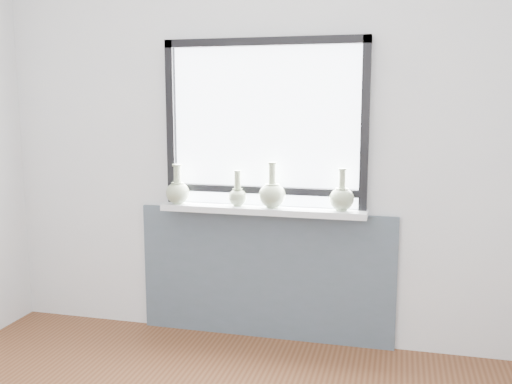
% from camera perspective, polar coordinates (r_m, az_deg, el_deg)
% --- Properties ---
extents(back_wall, '(3.60, 0.02, 2.60)m').
position_cam_1_polar(back_wall, '(3.66, 1.01, 4.95)').
color(back_wall, silver).
rests_on(back_wall, ground).
extents(apron_panel, '(1.70, 0.03, 0.86)m').
position_cam_1_polar(apron_panel, '(3.80, 0.86, -8.29)').
color(apron_panel, '#495566').
rests_on(apron_panel, ground).
extents(windowsill, '(1.32, 0.18, 0.04)m').
position_cam_1_polar(windowsill, '(3.62, 0.62, -1.80)').
color(windowsill, white).
rests_on(windowsill, apron_panel).
extents(window, '(1.30, 0.06, 1.05)m').
position_cam_1_polar(window, '(3.62, 0.88, 7.14)').
color(window, black).
rests_on(window, windowsill).
extents(vase_a, '(0.16, 0.16, 0.26)m').
position_cam_1_polar(vase_a, '(3.75, -7.83, 0.09)').
color(vase_a, '#9FB08A').
rests_on(vase_a, windowsill).
extents(vase_b, '(0.12, 0.12, 0.23)m').
position_cam_1_polar(vase_b, '(3.64, -1.86, -0.28)').
color(vase_b, '#9FB08A').
rests_on(vase_b, windowsill).
extents(vase_c, '(0.17, 0.17, 0.29)m').
position_cam_1_polar(vase_c, '(3.58, 1.63, -0.15)').
color(vase_c, '#9FB08A').
rests_on(vase_c, windowsill).
extents(vase_d, '(0.15, 0.15, 0.26)m').
position_cam_1_polar(vase_d, '(3.52, 8.58, -0.54)').
color(vase_d, '#9FB08A').
rests_on(vase_d, windowsill).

